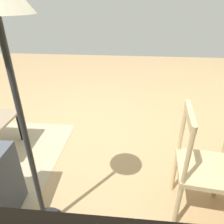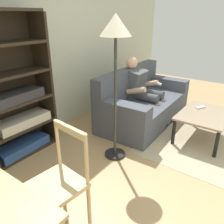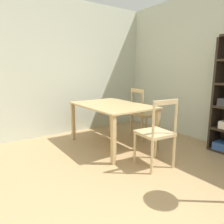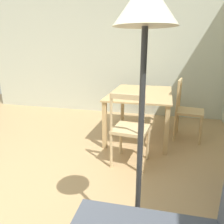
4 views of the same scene
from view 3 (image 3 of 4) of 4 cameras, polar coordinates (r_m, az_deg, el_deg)
name	(u,v)px [view 3 (image 3 of 4)]	position (r m, az deg, el deg)	size (l,w,h in m)	color
wall_side	(26,68)	(4.25, -22.60, 11.16)	(0.12, 5.42, 2.72)	beige
dining_table	(112,110)	(3.61, 0.00, 0.63)	(1.43, 0.98, 0.74)	tan
dining_chair_near_wall	(143,114)	(4.12, 8.65, -0.57)	(0.48, 0.48, 0.97)	tan
dining_chair_facing_couch	(156,133)	(2.88, 12.02, -5.80)	(0.46, 0.46, 0.95)	#D1B27F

